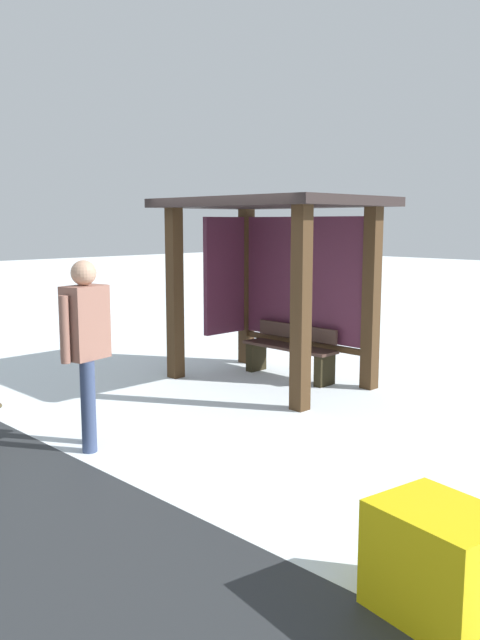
{
  "coord_description": "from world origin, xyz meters",
  "views": [
    {
      "loc": [
        5.88,
        -6.39,
        2.17
      ],
      "look_at": [
        0.22,
        -0.78,
        0.97
      ],
      "focal_mm": 36.53,
      "sensor_mm": 36.0,
      "label": 1
    }
  ],
  "objects_px": {
    "person_walking": "(86,339)",
    "grit_bin": "(440,563)",
    "bus_shelter": "(274,247)",
    "bench_left_inside": "(290,352)"
  },
  "relations": [
    {
      "from": "bench_left_inside",
      "to": "grit_bin",
      "type": "xyz_separation_m",
      "value": [
        4.29,
        -3.69,
        -0.05
      ]
    },
    {
      "from": "person_walking",
      "to": "bench_left_inside",
      "type": "bearing_deg",
      "value": 98.35
    },
    {
      "from": "person_walking",
      "to": "grit_bin",
      "type": "height_order",
      "value": "person_walking"
    },
    {
      "from": "bench_left_inside",
      "to": "person_walking",
      "type": "bearing_deg",
      "value": -81.65
    },
    {
      "from": "bench_left_inside",
      "to": "grit_bin",
      "type": "relative_size",
      "value": 2.1
    },
    {
      "from": "person_walking",
      "to": "bus_shelter",
      "type": "bearing_deg",
      "value": 100.49
    },
    {
      "from": "bus_shelter",
      "to": "grit_bin",
      "type": "xyz_separation_m",
      "value": [
        4.37,
        -3.43,
        -1.53
      ]
    },
    {
      "from": "bus_shelter",
      "to": "grit_bin",
      "type": "bearing_deg",
      "value": -38.11
    },
    {
      "from": "bus_shelter",
      "to": "person_walking",
      "type": "bearing_deg",
      "value": -79.51
    },
    {
      "from": "person_walking",
      "to": "grit_bin",
      "type": "distance_m",
      "value": 3.84
    }
  ]
}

